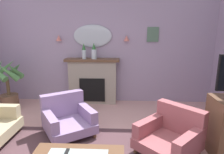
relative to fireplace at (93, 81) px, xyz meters
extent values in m
cube|color=#9E8CA8|center=(0.25, 0.22, 0.90)|extent=(6.59, 0.10, 2.95)
cube|color=gray|center=(0.00, 0.01, -0.02)|extent=(1.20, 0.28, 1.10)
cube|color=black|center=(0.00, -0.09, -0.19)|extent=(0.64, 0.12, 0.60)
cube|color=brown|center=(0.00, -0.01, 0.56)|extent=(1.36, 0.36, 0.06)
cylinder|color=silver|center=(-0.20, -0.03, 0.70)|extent=(0.10, 0.10, 0.22)
cone|color=#2D6633|center=(-0.20, -0.03, 0.89)|extent=(0.10, 0.10, 0.16)
cylinder|color=silver|center=(0.05, -0.03, 0.71)|extent=(0.13, 0.13, 0.24)
cone|color=#2D6633|center=(0.05, -0.03, 0.90)|extent=(0.10, 0.10, 0.16)
ellipsoid|color=#B2BCC6|center=(0.00, 0.14, 1.14)|extent=(0.96, 0.06, 0.56)
cone|color=#D17066|center=(-0.85, 0.09, 1.09)|extent=(0.14, 0.14, 0.14)
cone|color=#D17066|center=(0.85, 0.09, 1.09)|extent=(0.14, 0.14, 0.14)
cube|color=#4C6B56|center=(1.50, 0.15, 1.18)|extent=(0.28, 0.03, 0.36)
cube|color=black|center=(0.09, -2.88, -0.12)|extent=(0.04, 0.16, 0.02)
cylinder|color=brown|center=(-1.20, -1.60, -0.52)|extent=(0.07, 0.07, 0.10)
cube|color=gray|center=(-0.20, -1.67, -0.39)|extent=(1.11, 1.11, 0.16)
cube|color=gray|center=(-0.39, -1.39, -0.09)|extent=(0.75, 0.58, 0.45)
cube|color=gray|center=(-0.48, -1.86, -0.20)|extent=(0.52, 0.68, 0.22)
cube|color=gray|center=(0.09, -1.48, -0.20)|extent=(0.52, 0.68, 0.22)
cylinder|color=brown|center=(-0.29, -2.14, -0.52)|extent=(0.06, 0.06, 0.10)
cylinder|color=brown|center=(0.27, -1.77, -0.52)|extent=(0.06, 0.06, 0.10)
cylinder|color=brown|center=(-0.67, -1.58, -0.52)|extent=(0.06, 0.06, 0.10)
cylinder|color=brown|center=(-0.10, -1.20, -0.52)|extent=(0.06, 0.06, 0.10)
cube|color=#934C51|center=(1.45, -2.18, -0.39)|extent=(1.13, 1.13, 0.16)
cube|color=#934C51|center=(1.69, -1.94, -0.09)|extent=(0.68, 0.68, 0.45)
cube|color=#934C51|center=(1.21, -1.94, -0.20)|extent=(0.61, 0.61, 0.22)
cube|color=#934C51|center=(1.69, -2.42, -0.20)|extent=(0.61, 0.61, 0.22)
cylinder|color=brown|center=(0.97, -2.18, -0.52)|extent=(0.06, 0.06, 0.10)
cylinder|color=brown|center=(1.45, -1.70, -0.52)|extent=(0.06, 0.06, 0.10)
cylinder|color=brown|center=(1.93, -2.18, -0.52)|extent=(0.06, 0.06, 0.10)
cylinder|color=brown|center=(-1.94, -0.53, -0.39)|extent=(0.41, 0.41, 0.35)
cylinder|color=brown|center=(-1.94, -0.53, -0.03)|extent=(0.08, 0.08, 0.38)
cone|color=#4C8447|center=(-1.72, -0.56, 0.39)|extent=(0.23, 0.55, 0.49)
cone|color=#4C8447|center=(-1.80, -0.35, 0.39)|extent=(0.54, 0.47, 0.41)
cone|color=#4C8447|center=(-2.08, -0.34, 0.39)|extent=(0.53, 0.44, 0.47)
cone|color=#4C8447|center=(-1.81, -0.71, 0.39)|extent=(0.50, 0.43, 0.51)
camera|label=1|loc=(0.74, -4.96, 1.32)|focal=32.18mm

